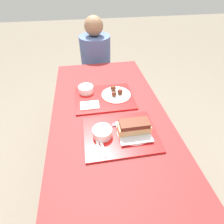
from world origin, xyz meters
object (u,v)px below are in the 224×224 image
tray_near (121,134)px  brisket_sandwich_plate (134,129)px  wings_plate_far (116,93)px  tray_far (104,98)px  bowl_coleslaw_near (102,132)px  person_seated_across (96,55)px  bowl_coleslaw_far (86,89)px

tray_near → brisket_sandwich_plate: size_ratio=2.19×
tray_near → wings_plate_far: (0.05, 0.40, 0.02)m
tray_far → bowl_coleslaw_near: bearing=-99.2°
tray_near → bowl_coleslaw_near: bearing=177.8°
person_seated_across → bowl_coleslaw_far: bearing=-100.8°
bowl_coleslaw_near → wings_plate_far: same height
tray_far → brisket_sandwich_plate: 0.41m
brisket_sandwich_plate → person_seated_across: (-0.11, 1.21, -0.05)m
person_seated_across → brisket_sandwich_plate: bearing=-84.6°
tray_near → bowl_coleslaw_near: (-0.11, 0.00, 0.03)m
bowl_coleslaw_far → person_seated_across: (0.14, 0.73, -0.04)m
brisket_sandwich_plate → wings_plate_far: brisket_sandwich_plate is taller
tray_near → person_seated_across: person_seated_across is taller
wings_plate_far → person_seated_across: person_seated_across is taller
person_seated_across → bowl_coleslaw_near: bearing=-93.3°
bowl_coleslaw_near → bowl_coleslaw_far: same height
tray_near → tray_far: same height
bowl_coleslaw_far → bowl_coleslaw_near: bearing=-81.5°
tray_far → bowl_coleslaw_far: bowl_coleslaw_far is taller
bowl_coleslaw_near → tray_far: bearing=80.8°
brisket_sandwich_plate → person_seated_across: 1.22m
tray_far → bowl_coleslaw_far: 0.16m
tray_near → bowl_coleslaw_near: bowl_coleslaw_near is taller
bowl_coleslaw_far → brisket_sandwich_plate: bearing=-62.1°
bowl_coleslaw_near → tray_near: bearing=-2.2°
person_seated_across → tray_far: bearing=-90.6°
brisket_sandwich_plate → tray_near: bearing=174.7°
tray_far → bowl_coleslaw_far: bearing=144.5°
tray_far → bowl_coleslaw_near: bowl_coleslaw_near is taller
tray_near → bowl_coleslaw_far: size_ratio=3.80×
bowl_coleslaw_far → person_seated_across: bearing=79.2°
tray_far → brisket_sandwich_plate: (0.12, -0.39, 0.04)m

